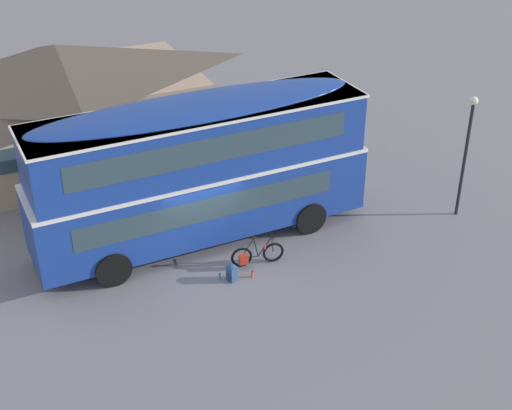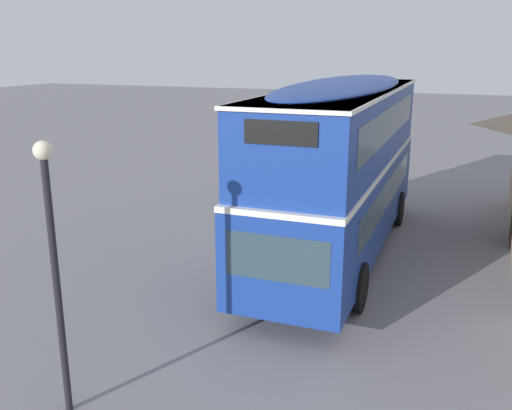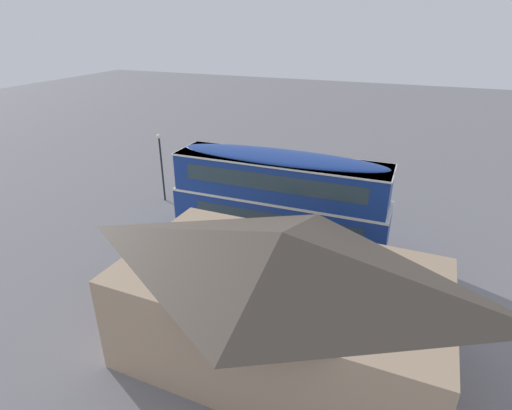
# 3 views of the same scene
# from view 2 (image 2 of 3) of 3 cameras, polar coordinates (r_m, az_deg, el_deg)

# --- Properties ---
(ground_plane) EXTENTS (120.00, 120.00, 0.00)m
(ground_plane) POSITION_cam_2_polar(r_m,az_deg,el_deg) (16.71, 4.25, -3.86)
(ground_plane) COLOR slate
(double_decker_bus) EXTENTS (10.76, 2.66, 4.79)m
(double_decker_bus) POSITION_cam_2_polar(r_m,az_deg,el_deg) (15.29, 8.66, 4.46)
(double_decker_bus) COLOR black
(double_decker_bus) RESTS_ON ground
(touring_bicycle) EXTENTS (1.68, 0.50, 1.00)m
(touring_bicycle) POSITION_cam_2_polar(r_m,az_deg,el_deg) (15.65, -0.00, -3.73)
(touring_bicycle) COLOR black
(touring_bicycle) RESTS_ON ground
(backpack_on_ground) EXTENTS (0.34, 0.33, 0.53)m
(backpack_on_ground) POSITION_cam_2_polar(r_m,az_deg,el_deg) (16.70, -0.12, -2.81)
(backpack_on_ground) COLOR #2D4C7A
(backpack_on_ground) RESTS_ON ground
(water_bottle_red_squeeze) EXTENTS (0.07, 0.07, 0.23)m
(water_bottle_red_squeeze) POSITION_cam_2_polar(r_m,az_deg,el_deg) (16.27, -1.33, -3.95)
(water_bottle_red_squeeze) COLOR #D84C33
(water_bottle_red_squeeze) RESTS_ON ground
(water_bottle_blue_sports) EXTENTS (0.07, 0.07, 0.22)m
(water_bottle_blue_sports) POSITION_cam_2_polar(r_m,az_deg,el_deg) (16.99, 0.84, -3.11)
(water_bottle_blue_sports) COLOR #338CBF
(water_bottle_blue_sports) RESTS_ON ground
(street_lamp) EXTENTS (0.28, 0.28, 4.32)m
(street_lamp) POSITION_cam_2_polar(r_m,az_deg,el_deg) (8.79, -19.81, -4.36)
(street_lamp) COLOR black
(street_lamp) RESTS_ON ground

